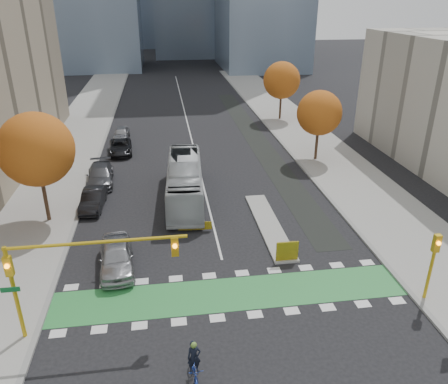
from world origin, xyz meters
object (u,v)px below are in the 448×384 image
object	(u,v)px
parked_car_a	(116,256)
bus	(185,181)
hazard_board	(287,251)
cyclist	(194,367)
tree_east_near	(319,113)
traffic_signal_west	(68,265)
parked_car_c	(100,175)
parked_car_b	(93,199)
tree_east_far	(282,80)
traffic_signal_east	(433,258)
parked_car_d	(120,147)
parked_car_e	(121,133)
tree_west	(36,150)

from	to	relation	value
parked_car_a	bus	bearing A→B (deg)	57.64
hazard_board	parked_car_a	distance (m)	10.53
cyclist	bus	bearing A→B (deg)	83.98
tree_east_near	parked_car_a	size ratio (longest dim) A/B	1.40
traffic_signal_west	parked_car_c	size ratio (longest dim) A/B	1.57
parked_car_b	parked_car_c	xyz separation A→B (m)	(0.00, 5.00, 0.06)
parked_car_c	parked_car_a	bearing A→B (deg)	-83.91
traffic_signal_west	parked_car_b	size ratio (longest dim) A/B	1.92
tree_east_far	hazard_board	bearing A→B (deg)	-104.12
traffic_signal_east	parked_car_d	bearing A→B (deg)	123.73
bus	traffic_signal_east	bearing A→B (deg)	-47.21
traffic_signal_west	parked_car_e	distance (m)	32.68
parked_car_b	parked_car_e	xyz separation A→B (m)	(0.94, 18.12, -0.02)
hazard_board	cyclist	world-z (taller)	cyclist
cyclist	parked_car_d	bearing A→B (deg)	96.03
traffic_signal_east	parked_car_a	xyz separation A→B (m)	(-17.00, 5.51, -1.87)
parked_car_a	hazard_board	bearing A→B (deg)	-9.88
bus	parked_car_c	world-z (taller)	bus
tree_east_near	bus	xyz separation A→B (m)	(-13.73, -7.57, -3.26)
tree_east_far	parked_car_a	world-z (taller)	tree_east_far
hazard_board	tree_west	size ratio (longest dim) A/B	0.17
traffic_signal_west	traffic_signal_east	size ratio (longest dim) A/B	2.08
tree_east_far	traffic_signal_west	bearing A→B (deg)	-117.95
traffic_signal_west	tree_east_far	bearing A→B (deg)	62.05
traffic_signal_east	parked_car_c	size ratio (longest dim) A/B	0.75
tree_east_near	tree_east_far	world-z (taller)	tree_east_far
hazard_board	tree_east_near	size ratio (longest dim) A/B	0.20
tree_west	parked_car_b	world-z (taller)	tree_west
traffic_signal_west	cyclist	distance (m)	7.37
bus	parked_car_d	bearing A→B (deg)	119.45
tree_east_near	parked_car_d	distance (m)	20.85
tree_east_far	traffic_signal_east	world-z (taller)	tree_east_far
traffic_signal_west	bus	bearing A→B (deg)	67.46
hazard_board	tree_east_near	bearing A→B (deg)	65.80
tree_east_near	parked_car_b	xyz separation A→B (m)	(-21.00, -8.12, -4.13)
hazard_board	parked_car_c	size ratio (longest dim) A/B	0.26
hazard_board	bus	world-z (taller)	bus
tree_west	parked_car_a	world-z (taller)	tree_west
tree_west	parked_car_b	distance (m)	6.03
cyclist	parked_car_c	distance (m)	23.97
hazard_board	bus	size ratio (longest dim) A/B	0.12
bus	parked_car_e	size ratio (longest dim) A/B	2.74
traffic_signal_west	parked_car_b	xyz separation A→B (m)	(-1.07, 14.39, -3.30)
tree_east_far	traffic_signal_west	size ratio (longest dim) A/B	0.90
parked_car_a	tree_east_near	bearing A→B (deg)	37.06
tree_east_near	tree_west	bearing A→B (deg)	-157.38
parked_car_d	parked_car_e	bearing A→B (deg)	88.98
traffic_signal_west	parked_car_a	bearing A→B (deg)	75.46
hazard_board	traffic_signal_east	distance (m)	8.26
tree_west	tree_east_far	size ratio (longest dim) A/B	1.08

